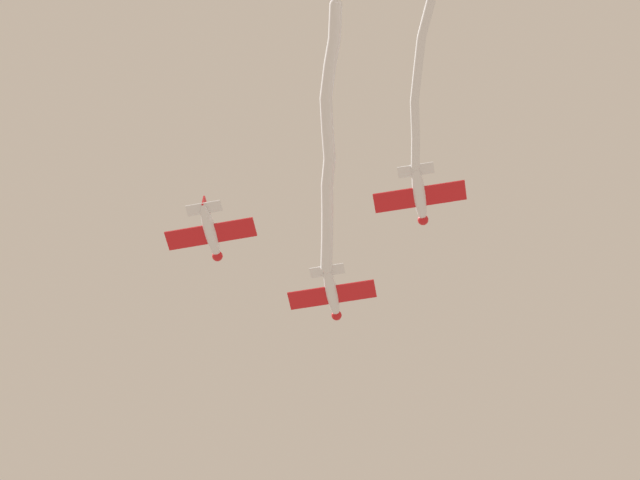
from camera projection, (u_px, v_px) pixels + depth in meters
airplane_lead at (332, 293)px, 82.50m from camera, size 5.65×6.61×1.77m
smoke_trail_lead at (329, 142)px, 77.26m from camera, size 19.49×9.14×3.76m
airplane_left_wing at (211, 232)px, 79.61m from camera, size 5.66×6.58×1.77m
airplane_right_wing at (419, 195)px, 78.28m from camera, size 5.63×6.63×1.77m
smoke_trail_right_wing at (424, 57)px, 72.42m from camera, size 16.62×6.71×1.60m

